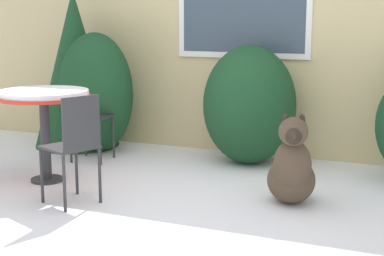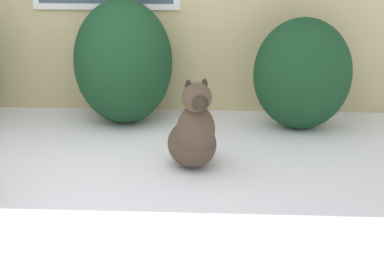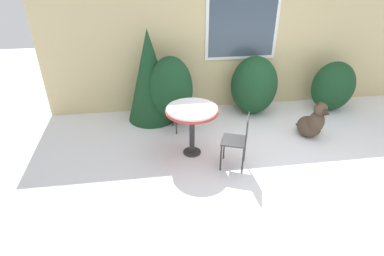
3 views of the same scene
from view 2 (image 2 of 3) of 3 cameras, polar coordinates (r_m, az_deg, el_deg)
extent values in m
plane|color=white|center=(4.19, -11.94, -6.78)|extent=(16.00, 16.00, 0.00)
ellipsoid|color=#194223|center=(5.60, -6.69, 6.38)|extent=(0.93, 0.87, 1.18)
ellipsoid|color=#194223|center=(5.49, 10.66, 5.15)|extent=(0.90, 0.66, 1.04)
ellipsoid|color=#4C3D2D|center=(4.60, 0.00, -1.53)|extent=(0.49, 0.54, 0.36)
ellipsoid|color=#4C3D2D|center=(4.43, 0.37, -0.23)|extent=(0.35, 0.33, 0.40)
sphere|color=#4C3D2D|center=(4.32, 0.47, 2.98)|extent=(0.22, 0.22, 0.22)
cone|color=#2D241B|center=(4.18, 0.94, 2.19)|extent=(0.14, 0.13, 0.12)
ellipsoid|color=#2D241B|center=(4.30, -0.38, 4.07)|extent=(0.06, 0.04, 0.10)
ellipsoid|color=#2D241B|center=(4.33, 1.22, 4.16)|extent=(0.06, 0.04, 0.10)
ellipsoid|color=#4C3D2D|center=(4.83, -0.53, -1.79)|extent=(0.13, 0.22, 0.07)
camera|label=1|loc=(0.91, 93.83, -23.15)|focal=55.00mm
camera|label=3|loc=(3.13, -94.26, 18.21)|focal=28.00mm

